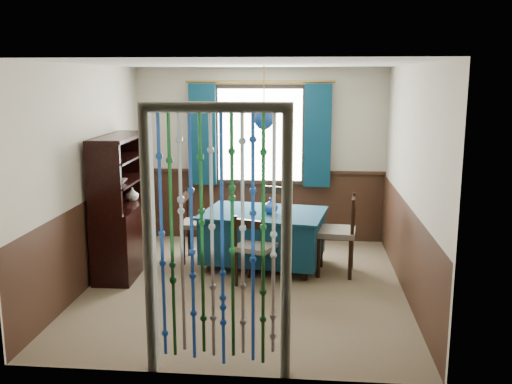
# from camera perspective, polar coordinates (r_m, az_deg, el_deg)

# --- Properties ---
(floor) EXTENTS (4.00, 4.00, 0.00)m
(floor) POSITION_cam_1_polar(r_m,az_deg,el_deg) (6.64, -1.08, -9.42)
(floor) COLOR brown
(floor) RESTS_ON ground
(ceiling) EXTENTS (4.00, 4.00, 0.00)m
(ceiling) POSITION_cam_1_polar(r_m,az_deg,el_deg) (6.21, -1.17, 12.70)
(ceiling) COLOR silver
(ceiling) RESTS_ON ground
(wall_back) EXTENTS (3.60, 0.00, 3.60)m
(wall_back) POSITION_cam_1_polar(r_m,az_deg,el_deg) (8.27, 0.43, 3.69)
(wall_back) COLOR #BAB098
(wall_back) RESTS_ON ground
(wall_front) EXTENTS (3.60, 0.00, 3.60)m
(wall_front) POSITION_cam_1_polar(r_m,az_deg,el_deg) (4.37, -4.05, -3.33)
(wall_front) COLOR #BAB098
(wall_front) RESTS_ON ground
(wall_left) EXTENTS (0.00, 4.00, 4.00)m
(wall_left) POSITION_cam_1_polar(r_m,az_deg,el_deg) (6.74, -16.51, 1.46)
(wall_left) COLOR #BAB098
(wall_left) RESTS_ON ground
(wall_right) EXTENTS (0.00, 4.00, 4.00)m
(wall_right) POSITION_cam_1_polar(r_m,az_deg,el_deg) (6.36, 15.21, 0.96)
(wall_right) COLOR #BAB098
(wall_right) RESTS_ON ground
(wainscot_back) EXTENTS (3.60, 0.00, 3.60)m
(wainscot_back) POSITION_cam_1_polar(r_m,az_deg,el_deg) (8.39, 0.41, -1.41)
(wainscot_back) COLOR #341F14
(wainscot_back) RESTS_ON ground
(wainscot_front) EXTENTS (3.60, 0.00, 3.60)m
(wainscot_front) POSITION_cam_1_polar(r_m,az_deg,el_deg) (4.63, -3.89, -12.30)
(wainscot_front) COLOR #341F14
(wainscot_front) RESTS_ON ground
(wainscot_left) EXTENTS (0.00, 4.00, 4.00)m
(wainscot_left) POSITION_cam_1_polar(r_m,az_deg,el_deg) (6.90, -16.04, -4.68)
(wainscot_left) COLOR #341F14
(wainscot_left) RESTS_ON ground
(wainscot_right) EXTENTS (0.00, 4.00, 4.00)m
(wainscot_right) POSITION_cam_1_polar(r_m,az_deg,el_deg) (6.53, 14.74, -5.52)
(wainscot_right) COLOR #341F14
(wainscot_right) RESTS_ON ground
(window) EXTENTS (1.32, 0.12, 1.42)m
(window) POSITION_cam_1_polar(r_m,az_deg,el_deg) (8.19, 0.40, 5.72)
(window) COLOR black
(window) RESTS_ON wall_back
(doorway) EXTENTS (1.16, 0.12, 2.18)m
(doorway) POSITION_cam_1_polar(r_m,az_deg,el_deg) (4.48, -3.89, -5.61)
(doorway) COLOR silver
(doorway) RESTS_ON ground
(dining_table) EXTENTS (1.63, 1.24, 0.71)m
(dining_table) POSITION_cam_1_polar(r_m,az_deg,el_deg) (7.18, 0.77, -4.30)
(dining_table) COLOR #0C2D40
(dining_table) RESTS_ON floor
(chair_near) EXTENTS (0.52, 0.51, 0.83)m
(chair_near) POSITION_cam_1_polar(r_m,az_deg,el_deg) (6.55, -0.17, -5.60)
(chair_near) COLOR black
(chair_near) RESTS_ON floor
(chair_far) EXTENTS (0.57, 0.55, 0.92)m
(chair_far) POSITION_cam_1_polar(r_m,az_deg,el_deg) (7.78, 1.56, -2.53)
(chair_far) COLOR black
(chair_far) RESTS_ON floor
(chair_left) EXTENTS (0.44, 0.46, 0.93)m
(chair_left) POSITION_cam_1_polar(r_m,az_deg,el_deg) (7.45, -5.90, -3.19)
(chair_left) COLOR black
(chair_left) RESTS_ON floor
(chair_right) EXTENTS (0.51, 0.53, 0.97)m
(chair_right) POSITION_cam_1_polar(r_m,az_deg,el_deg) (6.98, 8.26, -4.04)
(chair_right) COLOR black
(chair_right) RESTS_ON floor
(sideboard) EXTENTS (0.48, 1.30, 1.68)m
(sideboard) POSITION_cam_1_polar(r_m,az_deg,el_deg) (7.20, -13.15, -3.17)
(sideboard) COLOR black
(sideboard) RESTS_ON floor
(pendant_lamp) EXTENTS (0.26, 0.26, 0.76)m
(pendant_lamp) POSITION_cam_1_polar(r_m,az_deg,el_deg) (6.92, 0.80, 7.57)
(pendant_lamp) COLOR olive
(pendant_lamp) RESTS_ON ceiling
(vase_table) EXTENTS (0.22, 0.22, 0.17)m
(vase_table) POSITION_cam_1_polar(r_m,az_deg,el_deg) (7.01, 1.47, -1.45)
(vase_table) COLOR navy
(vase_table) RESTS_ON dining_table
(bowl_shelf) EXTENTS (0.25, 0.25, 0.06)m
(bowl_shelf) POSITION_cam_1_polar(r_m,az_deg,el_deg) (6.78, -13.67, 1.04)
(bowl_shelf) COLOR beige
(bowl_shelf) RESTS_ON sideboard
(vase_sideboard) EXTENTS (0.18, 0.18, 0.18)m
(vase_sideboard) POSITION_cam_1_polar(r_m,az_deg,el_deg) (7.31, -12.27, -0.12)
(vase_sideboard) COLOR beige
(vase_sideboard) RESTS_ON sideboard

